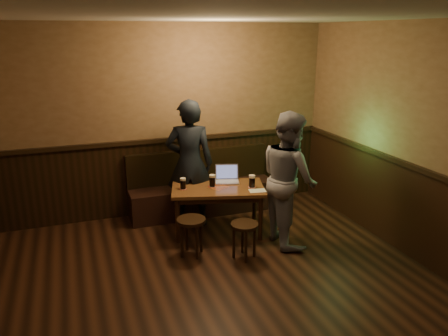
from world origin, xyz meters
name	(u,v)px	position (x,y,z in m)	size (l,w,h in m)	color
room	(233,199)	(0.00, 0.22, 1.20)	(5.04, 6.04, 2.84)	black
bench	(202,192)	(0.46, 2.75, 0.31)	(2.20, 0.50, 0.95)	black
pub_table	(218,193)	(0.46, 1.98, 0.57)	(1.38, 1.01, 0.66)	brown
stool_left	(191,226)	(-0.06, 1.47, 0.38)	(0.42, 0.42, 0.48)	black
stool_right	(244,230)	(0.53, 1.18, 0.36)	(0.40, 0.40, 0.45)	black
pint_left	(183,183)	(0.00, 2.06, 0.74)	(0.10, 0.10, 0.16)	maroon
pint_mid	(212,181)	(0.40, 2.02, 0.74)	(0.11, 0.11, 0.17)	maroon
pint_right	(252,181)	(0.89, 1.81, 0.75)	(0.11, 0.11, 0.17)	maroon
laptop	(227,177)	(0.66, 2.16, 0.72)	(0.38, 0.34, 0.23)	silver
menu	(258,191)	(0.91, 1.66, 0.66)	(0.22, 0.15, 0.00)	silver
person_suit	(190,164)	(0.19, 2.38, 0.90)	(0.66, 0.43, 1.81)	black
person_grey	(289,178)	(1.24, 1.43, 0.87)	(0.84, 0.66, 1.74)	gray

